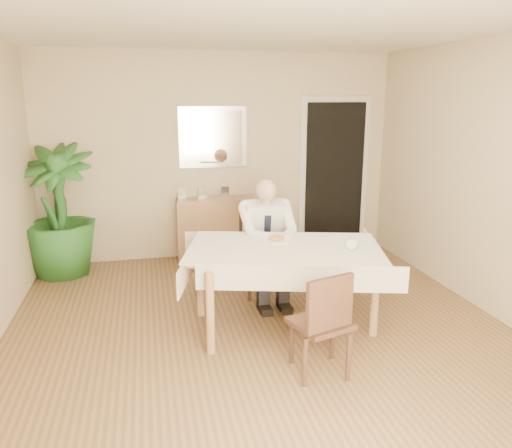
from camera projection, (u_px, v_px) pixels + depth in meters
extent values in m
plane|color=brown|center=(265.00, 339.00, 4.34)|extent=(5.00, 5.00, 0.00)
plane|color=white|center=(266.00, 20.00, 3.69)|extent=(5.00, 5.00, 0.00)
cube|color=beige|center=(220.00, 157.00, 6.38)|extent=(4.50, 0.02, 2.60)
cube|color=beige|center=(442.00, 331.00, 1.65)|extent=(4.50, 0.02, 2.60)
cube|color=beige|center=(508.00, 182.00, 4.49)|extent=(0.02, 5.00, 2.60)
cube|color=white|center=(443.00, 287.00, 1.63)|extent=(1.34, 0.02, 1.44)
cube|color=white|center=(440.00, 284.00, 1.65)|extent=(1.18, 0.02, 1.28)
cube|color=white|center=(333.00, 176.00, 6.76)|extent=(0.96, 0.03, 2.10)
cube|color=black|center=(334.00, 176.00, 6.73)|extent=(0.80, 0.05, 1.95)
cube|color=silver|center=(213.00, 137.00, 6.27)|extent=(0.86, 0.03, 0.76)
cube|color=white|center=(213.00, 137.00, 6.25)|extent=(0.74, 0.02, 0.64)
cube|color=#9B764D|center=(284.00, 251.00, 4.44)|extent=(1.78, 1.28, 0.04)
cube|color=#EFE4CA|center=(284.00, 248.00, 4.43)|extent=(1.90, 1.41, 0.01)
cube|color=#EFE4CA|center=(301.00, 278.00, 3.98)|extent=(1.65, 0.45, 0.22)
cube|color=#EFE4CA|center=(271.00, 243.00, 4.93)|extent=(1.65, 0.45, 0.22)
cube|color=#EFE4CA|center=(189.00, 266.00, 4.28)|extent=(0.27, 0.97, 0.22)
cube|color=#EFE4CA|center=(372.00, 253.00, 4.63)|extent=(0.27, 0.97, 0.22)
cylinder|color=#9B764D|center=(210.00, 313.00, 4.03)|extent=(0.07, 0.07, 0.70)
cylinder|color=#9B764D|center=(375.00, 298.00, 4.33)|extent=(0.07, 0.07, 0.70)
cylinder|color=#9B764D|center=(200.00, 281.00, 4.73)|extent=(0.07, 0.07, 0.70)
cylinder|color=#9B764D|center=(343.00, 270.00, 5.03)|extent=(0.07, 0.07, 0.70)
cube|color=#41291D|center=(263.00, 253.00, 5.26)|extent=(0.48, 0.48, 0.04)
cube|color=#41291D|center=(259.00, 224.00, 5.38)|extent=(0.44, 0.08, 0.44)
cylinder|color=#41291D|center=(250.00, 281.00, 5.10)|extent=(0.04, 0.04, 0.43)
cylinder|color=#41291D|center=(285.00, 278.00, 5.18)|extent=(0.04, 0.04, 0.43)
cylinder|color=#41291D|center=(243.00, 269.00, 5.46)|extent=(0.04, 0.04, 0.43)
cylinder|color=#41291D|center=(276.00, 267.00, 5.54)|extent=(0.04, 0.04, 0.43)
cube|color=#41291D|center=(320.00, 323.00, 3.74)|extent=(0.50, 0.50, 0.04)
cube|color=#41291D|center=(330.00, 304.00, 3.51)|extent=(0.39, 0.16, 0.39)
cylinder|color=#41291D|center=(305.00, 362.00, 3.60)|extent=(0.04, 0.04, 0.38)
cylinder|color=#41291D|center=(349.00, 357.00, 3.67)|extent=(0.04, 0.04, 0.38)
cylinder|color=#41291D|center=(292.00, 341.00, 3.92)|extent=(0.04, 0.04, 0.38)
cylinder|color=#41291D|center=(332.00, 336.00, 3.99)|extent=(0.04, 0.04, 0.38)
cube|color=white|center=(264.00, 226.00, 5.15)|extent=(0.42, 0.31, 0.55)
cube|color=black|center=(267.00, 232.00, 5.04)|extent=(0.06, 0.08, 0.36)
cylinder|color=tan|center=(266.00, 200.00, 5.03)|extent=(0.09, 0.09, 0.08)
sphere|color=tan|center=(266.00, 190.00, 4.98)|extent=(0.21, 0.21, 0.21)
cube|color=black|center=(259.00, 254.00, 4.99)|extent=(0.13, 0.42, 0.13)
cube|color=black|center=(279.00, 253.00, 5.04)|extent=(0.13, 0.42, 0.13)
cube|color=black|center=(263.00, 288.00, 4.90)|extent=(0.11, 0.12, 0.45)
cube|color=black|center=(283.00, 286.00, 4.94)|extent=(0.11, 0.12, 0.45)
cube|color=black|center=(265.00, 308.00, 4.89)|extent=(0.11, 0.26, 0.07)
cube|color=black|center=(284.00, 306.00, 4.93)|extent=(0.11, 0.26, 0.07)
cylinder|color=white|center=(276.00, 240.00, 4.60)|extent=(0.26, 0.26, 0.02)
ellipsoid|color=#9C6333|center=(276.00, 238.00, 4.60)|extent=(0.14, 0.14, 0.06)
cylinder|color=silver|center=(282.00, 240.00, 4.55)|extent=(0.01, 0.13, 0.01)
cylinder|color=silver|center=(274.00, 241.00, 4.54)|extent=(0.01, 0.13, 0.01)
imported|color=white|center=(351.00, 244.00, 4.36)|extent=(0.12, 0.12, 0.09)
cube|color=#9B764D|center=(217.00, 229.00, 6.41)|extent=(1.01, 0.39, 0.80)
cube|color=silver|center=(182.00, 193.00, 6.25)|extent=(0.10, 0.02, 0.14)
cube|color=silver|center=(202.00, 193.00, 6.31)|extent=(0.10, 0.02, 0.14)
cube|color=silver|center=(225.00, 192.00, 6.36)|extent=(0.10, 0.02, 0.14)
imported|color=#20531D|center=(58.00, 211.00, 5.76)|extent=(1.03, 1.03, 1.53)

